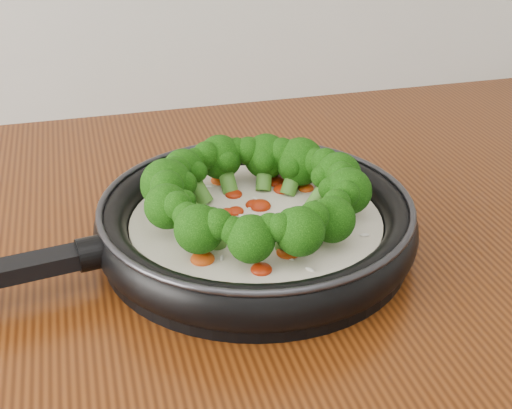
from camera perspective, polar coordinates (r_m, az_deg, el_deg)
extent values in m
cylinder|color=black|center=(0.71, 0.00, -3.11)|extent=(0.35, 0.35, 0.01)
torus|color=black|center=(0.70, 0.00, -1.44)|extent=(0.37, 0.37, 0.03)
torus|color=#2D2D33|center=(0.69, 0.00, 0.14)|extent=(0.36, 0.36, 0.01)
cylinder|color=black|center=(0.66, -13.25, -3.89)|extent=(0.03, 0.04, 0.03)
cylinder|color=white|center=(0.70, 0.00, -1.94)|extent=(0.29, 0.29, 0.02)
ellipsoid|color=#A72108|center=(0.72, -0.17, -0.02)|extent=(0.02, 0.02, 0.01)
ellipsoid|color=#A72108|center=(0.67, 1.43, -2.62)|extent=(0.03, 0.03, 0.01)
ellipsoid|color=#D4440D|center=(0.76, 4.15, 1.34)|extent=(0.02, 0.02, 0.01)
ellipsoid|color=#A72108|center=(0.77, 1.60, 1.82)|extent=(0.02, 0.02, 0.01)
ellipsoid|color=#A72108|center=(0.72, 0.34, -0.12)|extent=(0.03, 0.03, 0.01)
ellipsoid|color=#D4440D|center=(0.63, -4.44, -4.51)|extent=(0.03, 0.03, 0.01)
ellipsoid|color=#A72108|center=(0.71, -2.39, -0.66)|extent=(0.02, 0.02, 0.01)
ellipsoid|color=#A72108|center=(0.74, -1.86, 0.84)|extent=(0.03, 0.03, 0.01)
ellipsoid|color=#D4440D|center=(0.76, 5.99, 1.20)|extent=(0.03, 0.03, 0.01)
ellipsoid|color=#A72108|center=(0.77, 1.67, 2.01)|extent=(0.02, 0.02, 0.01)
ellipsoid|color=#A72108|center=(0.62, 0.44, -5.40)|extent=(0.02, 0.02, 0.01)
ellipsoid|color=#D4440D|center=(0.77, -2.90, 2.01)|extent=(0.03, 0.03, 0.01)
ellipsoid|color=#A72108|center=(0.71, -6.93, -0.67)|extent=(0.03, 0.03, 0.01)
ellipsoid|color=#A72108|center=(0.69, -1.26, -1.72)|extent=(0.03, 0.03, 0.01)
ellipsoid|color=#D4440D|center=(0.64, 2.69, -3.95)|extent=(0.02, 0.02, 0.01)
ellipsoid|color=#A72108|center=(0.75, 2.22, 1.24)|extent=(0.02, 0.02, 0.01)
ellipsoid|color=#A72108|center=(0.71, -1.68, -0.56)|extent=(0.02, 0.02, 0.01)
ellipsoid|color=#D4440D|center=(0.71, -6.87, -0.78)|extent=(0.02, 0.02, 0.01)
ellipsoid|color=#A72108|center=(0.68, 3.34, -2.09)|extent=(0.02, 0.02, 0.01)
ellipsoid|color=#A72108|center=(0.72, 5.16, -0.27)|extent=(0.03, 0.03, 0.01)
ellipsoid|color=#D4440D|center=(0.67, -0.48, -2.54)|extent=(0.02, 0.02, 0.01)
ellipsoid|color=white|center=(0.69, 1.97, -1.65)|extent=(0.01, 0.01, 0.00)
ellipsoid|color=white|center=(0.76, -3.85, 1.50)|extent=(0.01, 0.01, 0.00)
ellipsoid|color=white|center=(0.77, 0.46, 2.05)|extent=(0.01, 0.01, 0.00)
ellipsoid|color=white|center=(0.69, 5.54, -1.75)|extent=(0.01, 0.01, 0.00)
ellipsoid|color=white|center=(0.62, 4.47, -5.38)|extent=(0.01, 0.01, 0.00)
ellipsoid|color=white|center=(0.70, -0.10, -0.84)|extent=(0.01, 0.01, 0.00)
ellipsoid|color=white|center=(0.70, -1.12, -0.97)|extent=(0.01, 0.01, 0.00)
ellipsoid|color=white|center=(0.74, -0.09, 0.48)|extent=(0.01, 0.01, 0.00)
ellipsoid|color=white|center=(0.69, -0.39, -1.50)|extent=(0.01, 0.01, 0.00)
ellipsoid|color=white|center=(0.70, -0.09, -1.08)|extent=(0.01, 0.01, 0.00)
ellipsoid|color=white|center=(0.72, 6.43, -0.33)|extent=(0.01, 0.01, 0.00)
ellipsoid|color=white|center=(0.70, -0.31, -1.29)|extent=(0.01, 0.01, 0.00)
ellipsoid|color=white|center=(0.73, 7.08, -0.11)|extent=(0.01, 0.01, 0.00)
ellipsoid|color=white|center=(0.67, 3.23, -2.68)|extent=(0.01, 0.01, 0.00)
ellipsoid|color=white|center=(0.79, 2.05, 2.43)|extent=(0.01, 0.01, 0.00)
ellipsoid|color=white|center=(0.68, 6.56, -2.29)|extent=(0.01, 0.01, 0.00)
ellipsoid|color=white|center=(0.66, -0.58, -3.08)|extent=(0.01, 0.01, 0.00)
ellipsoid|color=white|center=(0.68, 8.96, -2.51)|extent=(0.01, 0.01, 0.00)
ellipsoid|color=white|center=(0.70, 7.62, -1.27)|extent=(0.01, 0.01, 0.00)
ellipsoid|color=white|center=(0.64, -2.82, -4.44)|extent=(0.01, 0.01, 0.00)
ellipsoid|color=white|center=(0.72, -0.53, -0.26)|extent=(0.00, 0.01, 0.00)
ellipsoid|color=white|center=(0.64, 2.87, -4.54)|extent=(0.01, 0.01, 0.00)
ellipsoid|color=white|center=(0.72, 0.42, -0.32)|extent=(0.01, 0.01, 0.00)
cylinder|color=#569631|center=(0.72, 5.39, 0.87)|extent=(0.04, 0.02, 0.04)
sphere|color=black|center=(0.72, 6.79, 2.41)|extent=(0.06, 0.06, 0.05)
sphere|color=black|center=(0.73, 5.75, 3.49)|extent=(0.03, 0.03, 0.03)
sphere|color=black|center=(0.70, 7.21, 2.18)|extent=(0.03, 0.03, 0.03)
sphere|color=black|center=(0.71, 5.51, 2.33)|extent=(0.03, 0.03, 0.02)
cylinder|color=#569631|center=(0.75, 2.98, 1.94)|extent=(0.04, 0.03, 0.04)
sphere|color=black|center=(0.75, 3.68, 3.56)|extent=(0.06, 0.06, 0.05)
sphere|color=black|center=(0.75, 2.16, 4.30)|extent=(0.04, 0.04, 0.03)
sphere|color=black|center=(0.74, 4.87, 3.52)|extent=(0.04, 0.04, 0.03)
sphere|color=black|center=(0.74, 2.99, 3.22)|extent=(0.03, 0.03, 0.03)
cylinder|color=#569631|center=(0.76, 0.69, 2.32)|extent=(0.03, 0.04, 0.04)
sphere|color=black|center=(0.76, 0.84, 4.01)|extent=(0.06, 0.06, 0.05)
sphere|color=black|center=(0.76, -0.62, 4.45)|extent=(0.04, 0.04, 0.03)
sphere|color=black|center=(0.76, 2.24, 4.22)|extent=(0.03, 0.03, 0.03)
sphere|color=black|center=(0.75, 0.69, 3.59)|extent=(0.03, 0.03, 0.03)
cylinder|color=#569631|center=(0.75, -2.41, 2.20)|extent=(0.02, 0.04, 0.04)
sphere|color=black|center=(0.76, -2.99, 3.94)|extent=(0.06, 0.06, 0.05)
sphere|color=black|center=(0.74, -4.12, 4.07)|extent=(0.03, 0.03, 0.03)
sphere|color=black|center=(0.76, -1.61, 4.50)|extent=(0.03, 0.03, 0.03)
sphere|color=black|center=(0.74, -2.45, 3.57)|extent=(0.03, 0.03, 0.02)
cylinder|color=#569631|center=(0.73, -4.81, 1.30)|extent=(0.04, 0.04, 0.04)
sphere|color=black|center=(0.73, -6.02, 2.90)|extent=(0.05, 0.05, 0.04)
sphere|color=black|center=(0.71, -6.48, 2.88)|extent=(0.03, 0.03, 0.03)
sphere|color=black|center=(0.74, -5.01, 3.72)|extent=(0.03, 0.03, 0.03)
sphere|color=black|center=(0.72, -4.90, 2.72)|extent=(0.03, 0.03, 0.02)
cylinder|color=#569631|center=(0.70, -5.85, 0.24)|extent=(0.04, 0.03, 0.04)
sphere|color=black|center=(0.70, -7.40, 1.65)|extent=(0.06, 0.06, 0.05)
sphere|color=black|center=(0.68, -7.37, 1.48)|extent=(0.04, 0.04, 0.03)
sphere|color=black|center=(0.71, -6.73, 2.78)|extent=(0.04, 0.04, 0.03)
sphere|color=black|center=(0.70, -5.98, 1.72)|extent=(0.03, 0.03, 0.03)
cylinder|color=#569631|center=(0.67, -5.74, -1.25)|extent=(0.04, 0.02, 0.04)
sphere|color=black|center=(0.66, -7.37, -0.15)|extent=(0.05, 0.05, 0.04)
sphere|color=black|center=(0.64, -6.50, -0.08)|extent=(0.03, 0.03, 0.03)
sphere|color=black|center=(0.67, -7.46, 0.98)|extent=(0.03, 0.03, 0.03)
sphere|color=black|center=(0.66, -5.89, 0.28)|extent=(0.02, 0.02, 0.02)
cylinder|color=#569631|center=(0.64, -3.67, -2.71)|extent=(0.04, 0.03, 0.04)
sphere|color=black|center=(0.62, -4.74, -2.03)|extent=(0.05, 0.05, 0.05)
sphere|color=black|center=(0.61, -3.17, -1.62)|extent=(0.03, 0.03, 0.03)
sphere|color=black|center=(0.63, -5.74, -0.96)|extent=(0.03, 0.03, 0.03)
sphere|color=black|center=(0.63, -3.72, -1.20)|extent=(0.03, 0.03, 0.02)
cylinder|color=#569631|center=(0.63, -0.31, -3.34)|extent=(0.03, 0.04, 0.04)
sphere|color=black|center=(0.61, -0.41, -2.86)|extent=(0.05, 0.05, 0.04)
sphere|color=black|center=(0.61, 1.17, -1.96)|extent=(0.03, 0.03, 0.03)
sphere|color=black|center=(0.61, -1.93, -2.14)|extent=(0.03, 0.03, 0.03)
sphere|color=black|center=(0.62, -0.32, -1.84)|extent=(0.02, 0.02, 0.02)
cylinder|color=#569631|center=(0.63, 2.77, -2.92)|extent=(0.02, 0.04, 0.04)
sphere|color=black|center=(0.61, 3.63, -2.23)|extent=(0.05, 0.05, 0.05)
sphere|color=black|center=(0.62, 4.79, -1.00)|extent=(0.03, 0.03, 0.03)
sphere|color=black|center=(0.60, 2.05, -1.91)|extent=(0.03, 0.03, 0.03)
sphere|color=black|center=(0.62, 2.87, -1.31)|extent=(0.03, 0.03, 0.02)
cylinder|color=#569631|center=(0.66, 4.94, -2.05)|extent=(0.03, 0.04, 0.04)
sphere|color=black|center=(0.64, 6.31, -1.24)|extent=(0.05, 0.05, 0.04)
sphere|color=black|center=(0.65, 6.66, 0.09)|extent=(0.03, 0.03, 0.03)
sphere|color=black|center=(0.63, 5.24, -1.25)|extent=(0.03, 0.03, 0.03)
sphere|color=black|center=(0.65, 4.97, -0.61)|extent=(0.02, 0.02, 0.02)
cylinder|color=#569631|center=(0.69, 6.00, -0.22)|extent=(0.04, 0.03, 0.04)
sphere|color=black|center=(0.69, 7.63, 1.10)|extent=(0.05, 0.05, 0.05)
sphere|color=black|center=(0.70, 7.06, 2.36)|extent=(0.03, 0.03, 0.03)
sphere|color=black|center=(0.67, 7.45, 0.87)|extent=(0.03, 0.03, 0.03)
sphere|color=black|center=(0.68, 6.14, 1.28)|extent=(0.03, 0.03, 0.02)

